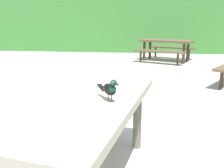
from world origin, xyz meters
TOP-DOWN VIEW (x-y plane):
  - ground_plane at (0.00, 0.00)m, footprint 60.00×60.00m
  - hedge_wall at (0.00, 9.85)m, footprint 28.00×1.85m
  - picnic_table_foreground at (-0.15, -0.23)m, footprint 1.95×1.98m
  - bird_grackle at (0.04, -0.26)m, footprint 0.20×0.24m
  - picnic_table_mid_left at (1.04, 6.70)m, footprint 2.24×2.22m

SIDE VIEW (x-z plane):
  - ground_plane at x=0.00m, z-range 0.00..0.00m
  - picnic_table_foreground at x=-0.15m, z-range 0.19..0.93m
  - picnic_table_mid_left at x=1.04m, z-range 0.19..0.93m
  - bird_grackle at x=0.04m, z-range 0.75..0.94m
  - hedge_wall at x=0.00m, z-range 0.00..2.32m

